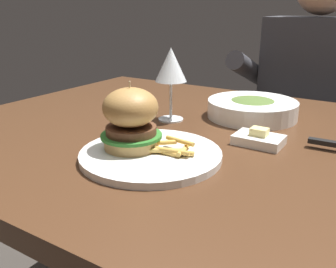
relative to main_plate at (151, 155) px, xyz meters
The scene contains 8 objects.
dining_table 0.21m from the main_plate, 91.95° to the left, with size 1.20×0.95×0.74m.
main_plate is the anchor object (origin of this frame).
burger_sandwich 0.08m from the main_plate, behind, with size 0.12×0.12×0.13m.
fries_pile 0.04m from the main_plate, 19.68° to the left, with size 0.11×0.07×0.02m.
wine_glass 0.29m from the main_plate, 113.58° to the left, with size 0.08×0.08×0.18m.
butter_dish 0.24m from the main_plate, 51.85° to the left, with size 0.10×0.07×0.04m.
soup_bowl 0.38m from the main_plate, 80.30° to the left, with size 0.23×0.23×0.05m.
diner_person 0.96m from the main_plate, 84.47° to the left, with size 0.51×0.36×1.18m.
Camera 1 is at (0.39, -0.73, 1.02)m, focal length 40.00 mm.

